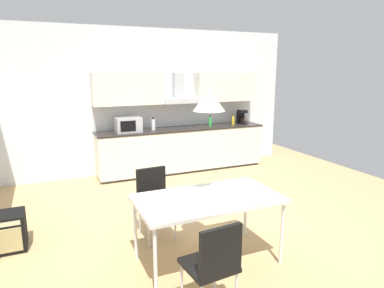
{
  "coord_description": "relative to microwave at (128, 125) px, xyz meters",
  "views": [
    {
      "loc": [
        -1.79,
        -3.84,
        2.07
      ],
      "look_at": [
        0.15,
        0.62,
        1.0
      ],
      "focal_mm": 32.0,
      "sensor_mm": 36.0,
      "label": 1
    }
  ],
  "objects": [
    {
      "name": "backsplash_tile",
      "position": [
        1.11,
        0.3,
        0.09
      ],
      "size": [
        3.46,
        0.02,
        0.47
      ],
      "primitive_type": "cube",
      "color": "silver",
      "rests_on": "kitchen_counter"
    },
    {
      "name": "kitchen_counter",
      "position": [
        1.11,
        0.0,
        -0.58
      ],
      "size": [
        3.48,
        0.64,
        0.89
      ],
      "color": "#333333",
      "rests_on": "ground_plane"
    },
    {
      "name": "bottle_yellow",
      "position": [
        2.29,
        -0.02,
        -0.04
      ],
      "size": [
        0.06,
        0.06,
        0.23
      ],
      "color": "yellow",
      "rests_on": "kitchen_counter"
    },
    {
      "name": "bottle_green",
      "position": [
        1.74,
        0.0,
        -0.04
      ],
      "size": [
        0.06,
        0.06,
        0.23
      ],
      "color": "green",
      "rests_on": "kitchen_counter"
    },
    {
      "name": "pendant_lamp",
      "position": [
        0.06,
        -3.35,
        0.74
      ],
      "size": [
        0.32,
        0.32,
        0.22
      ],
      "primitive_type": "cone",
      "color": "silver"
    },
    {
      "name": "upper_wall_cabinets",
      "position": [
        1.11,
        0.14,
        0.65
      ],
      "size": [
        3.46,
        0.4,
        0.61
      ],
      "color": "silver"
    },
    {
      "name": "chair_near_left",
      "position": [
        -0.27,
        -4.15,
        -0.5
      ],
      "size": [
        0.44,
        0.44,
        0.87
      ],
      "color": "black",
      "rests_on": "ground_plane"
    },
    {
      "name": "coffee_maker",
      "position": [
        2.52,
        0.03,
        0.01
      ],
      "size": [
        0.18,
        0.19,
        0.3
      ],
      "color": "black",
      "rests_on": "kitchen_counter"
    },
    {
      "name": "guitar_amp",
      "position": [
        -2.02,
        -2.18,
        -0.81
      ],
      "size": [
        0.52,
        0.37,
        0.44
      ],
      "color": "black",
      "rests_on": "ground_plane"
    },
    {
      "name": "chair_far_left",
      "position": [
        -0.28,
        -2.54,
        -0.5
      ],
      "size": [
        0.43,
        0.43,
        0.87
      ],
      "color": "black",
      "rests_on": "ground_plane"
    },
    {
      "name": "dining_table",
      "position": [
        0.06,
        -3.35,
        -0.33
      ],
      "size": [
        1.53,
        0.84,
        0.75
      ],
      "color": "silver",
      "rests_on": "ground_plane"
    },
    {
      "name": "ground_plane",
      "position": [
        0.35,
        -2.55,
        -1.04
      ],
      "size": [
        8.15,
        8.58,
        0.02
      ],
      "primitive_type": "cube",
      "color": "tan"
    },
    {
      "name": "wall_back",
      "position": [
        0.35,
        0.36,
        0.4
      ],
      "size": [
        6.52,
        0.1,
        2.86
      ],
      "primitive_type": "cube",
      "color": "silver",
      "rests_on": "ground_plane"
    },
    {
      "name": "microwave",
      "position": [
        0.0,
        0.0,
        0.0
      ],
      "size": [
        0.48,
        0.35,
        0.28
      ],
      "color": "#ADADB2",
      "rests_on": "kitchen_counter"
    },
    {
      "name": "bottle_white",
      "position": [
        0.5,
        0.01,
        -0.03
      ],
      "size": [
        0.08,
        0.08,
        0.26
      ],
      "color": "white",
      "rests_on": "kitchen_counter"
    }
  ]
}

